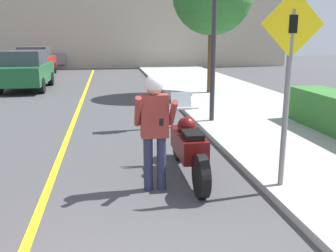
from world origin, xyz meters
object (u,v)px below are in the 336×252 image
motorcycle (188,146)px  parked_car_red (36,61)px  parked_car_grey (56,56)px  crossing_sign (289,72)px  person_biker (155,121)px  parked_car_green (26,70)px  traffic_light (215,13)px

motorcycle → parked_car_red: size_ratio=0.57×
parked_car_red → parked_car_grey: (0.37, 6.16, 0.00)m
motorcycle → parked_car_grey: bearing=102.1°
crossing_sign → parked_car_grey: bearing=104.4°
motorcycle → person_biker: size_ratio=1.36×
motorcycle → parked_car_grey: size_ratio=0.57×
parked_car_grey → parked_car_green: bearing=-88.7°
person_biker → traffic_light: bearing=63.4°
traffic_light → parked_car_red: traffic_light is taller
person_biker → traffic_light: traffic_light is taller
motorcycle → traffic_light: (1.38, 3.50, 2.33)m
parked_car_red → motorcycle: bearing=-72.7°
motorcycle → parked_car_green: parked_car_green is taller
motorcycle → crossing_sign: 1.98m
person_biker → crossing_sign: bearing=-12.1°
motorcycle → person_biker: 0.98m
traffic_light → parked_car_red: bearing=116.0°
crossing_sign → parked_car_grey: (-6.28, 24.53, -0.93)m
crossing_sign → parked_car_red: size_ratio=0.66×
crossing_sign → parked_car_green: crossing_sign is taller
parked_car_green → traffic_light: bearing=-51.5°
parked_car_green → parked_car_grey: size_ratio=1.00×
person_biker → crossing_sign: size_ratio=0.63×
traffic_light → parked_car_green: bearing=128.5°
motorcycle → parked_car_green: (-4.78, 11.24, 0.35)m
parked_car_green → parked_car_red: same height
crossing_sign → parked_car_grey: size_ratio=0.66×
parked_car_green → parked_car_red: 6.25m
parked_car_red → parked_car_grey: same height
parked_car_green → motorcycle: bearing=-67.0°
crossing_sign → parked_car_grey: crossing_sign is taller
person_biker → crossing_sign: 2.01m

